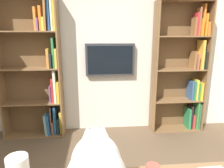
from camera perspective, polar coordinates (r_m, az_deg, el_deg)
The scene contains 4 objects.
wall_back at distance 3.34m, azimuth -1.60°, elevation 9.46°, with size 4.52×0.06×2.70m, color silver.
bookshelf_left at distance 3.54m, azimuth 19.91°, elevation 3.41°, with size 0.86×0.28×2.10m.
bookshelf_right at distance 3.31m, azimuth -19.97°, elevation 3.96°, with size 0.92×0.28×2.20m.
wall_mounted_tv at distance 3.27m, azimuth -0.54°, elevation 6.84°, with size 0.79×0.07×0.51m.
Camera 1 is at (0.20, 1.09, 1.61)m, focal length 32.46 mm.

